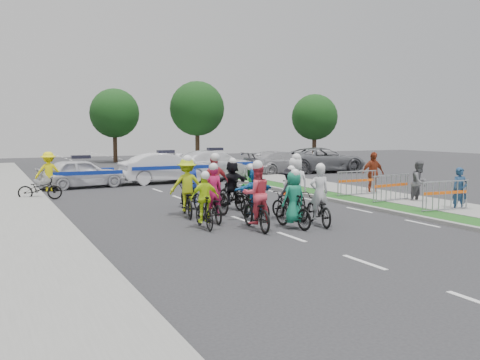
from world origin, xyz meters
name	(u,v)px	position (x,y,z in m)	size (l,w,h in m)	color
ground	(291,237)	(0.00, 0.00, 0.00)	(90.00, 90.00, 0.00)	#28282B
curb_right	(337,201)	(5.10, 5.00, 0.06)	(0.20, 60.00, 0.12)	gray
grass_strip	(351,200)	(5.80, 5.00, 0.06)	(1.20, 60.00, 0.11)	#1B4917
sidewalk_right	(387,197)	(7.60, 5.00, 0.07)	(2.40, 60.00, 0.13)	gray
sidewalk_left	(15,223)	(-6.50, 5.00, 0.07)	(3.00, 60.00, 0.13)	gray
rider_0	(318,205)	(1.65, 1.18, 0.61)	(0.99, 1.91, 1.85)	black
rider_1	(293,205)	(0.71, 1.07, 0.68)	(0.77, 1.68, 1.72)	black
rider_2	(256,204)	(-0.36, 1.33, 0.73)	(0.89, 2.01, 1.98)	black
rider_3	(204,206)	(-1.61, 2.11, 0.65)	(0.86, 1.61, 1.66)	black
rider_4	(290,198)	(1.37, 2.36, 0.67)	(1.04, 1.77, 1.72)	black
rider_5	(255,197)	(0.36, 2.78, 0.73)	(1.41, 1.68, 1.72)	black
rider_6	(213,202)	(-0.95, 3.09, 0.60)	(0.83, 1.85, 1.82)	black
rider_7	(295,190)	(2.16, 3.34, 0.79)	(0.95, 2.01, 2.04)	black
rider_8	(250,194)	(0.87, 4.18, 0.63)	(0.87, 1.72, 1.68)	black
rider_9	(214,190)	(-0.25, 4.60, 0.78)	(1.07, 2.00, 2.05)	black
rider_10	(187,193)	(-1.31, 4.41, 0.77)	(1.22, 2.07, 2.01)	black
rider_11	(232,188)	(0.68, 5.20, 0.77)	(1.51, 1.79, 1.83)	black
rider_12	(191,192)	(-0.57, 6.04, 0.60)	(0.71, 1.81, 1.82)	black
police_car_0	(81,173)	(-2.99, 14.70, 0.71)	(1.68, 4.18, 1.43)	silver
police_car_1	(166,168)	(1.45, 15.18, 0.79)	(1.68, 4.81, 1.58)	silver
police_car_2	(215,165)	(4.70, 16.15, 0.82)	(2.29, 5.63, 1.63)	silver
civilian_sedan	(280,163)	(9.62, 17.19, 0.74)	(2.08, 5.11, 1.48)	#AFAFB4
civilian_suv	(322,160)	(12.97, 17.50, 0.81)	(2.70, 5.86, 1.63)	slate
spectator_0	(460,190)	(7.48, 1.20, 0.77)	(0.56, 0.37, 1.54)	navy
spectator_1	(420,182)	(7.71, 3.32, 0.82)	(0.80, 0.62, 1.64)	#59585D
spectator_2	(373,173)	(7.93, 6.31, 0.93)	(1.09, 0.45, 1.86)	maroon
marshal_hiviz	(49,172)	(-4.57, 13.86, 0.91)	(1.17, 0.67, 1.81)	#FFF20D
barrier_0	(445,197)	(6.70, 1.11, 0.56)	(2.00, 0.50, 1.12)	#A5A8AD
barrier_1	(391,189)	(6.70, 3.76, 0.56)	(2.00, 0.50, 1.12)	#A5A8AD
barrier_2	(357,184)	(6.70, 5.83, 0.56)	(2.00, 0.50, 1.12)	#A5A8AD
cone_0	(286,187)	(4.64, 8.06, 0.34)	(0.40, 0.40, 0.70)	#F24C0C
cone_1	(292,177)	(7.25, 11.92, 0.34)	(0.40, 0.40, 0.70)	#F24C0C
parked_bike	(40,189)	(-5.24, 10.88, 0.45)	(0.59, 1.71, 0.90)	black
tree_1	(197,109)	(9.00, 30.00, 4.54)	(4.55, 4.55, 6.82)	#382619
tree_2	(315,117)	(18.00, 26.00, 3.83)	(3.85, 3.85, 5.77)	#382619
tree_4	(114,113)	(3.00, 34.00, 4.19)	(4.20, 4.20, 6.30)	#382619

